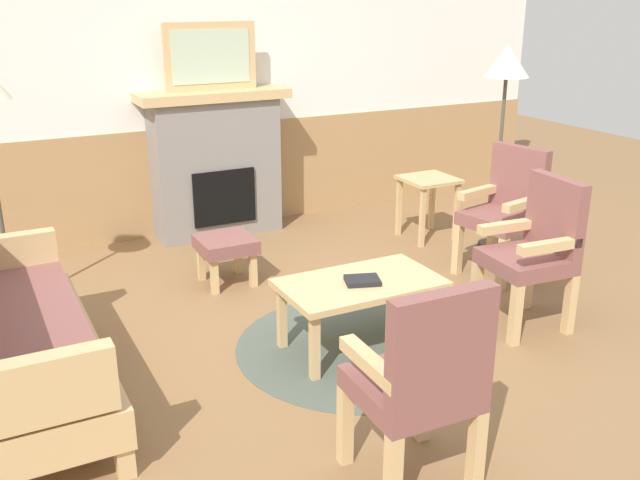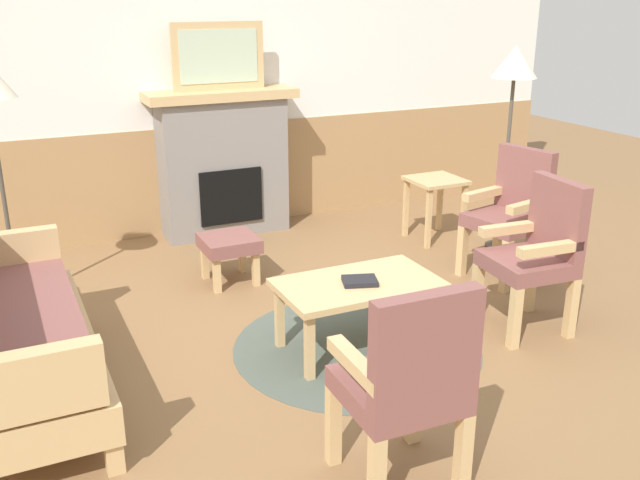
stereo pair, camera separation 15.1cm
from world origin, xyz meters
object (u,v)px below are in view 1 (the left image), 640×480
at_px(framed_picture, 211,56).
at_px(armchair_by_window_left, 536,246).
at_px(book_on_table, 362,280).
at_px(armchair_near_fireplace, 506,206).
at_px(coffee_table, 360,289).
at_px(footstool, 226,247).
at_px(floor_lamp_by_chairs, 506,74).
at_px(couch, 13,337).
at_px(fireplace, 216,162).
at_px(side_table, 428,190).
at_px(armchair_front_left, 421,378).

xyz_separation_m(framed_picture, armchair_by_window_left, (1.18, -2.71, -1.02)).
height_order(book_on_table, armchair_near_fireplace, armchair_near_fireplace).
relative_size(coffee_table, footstool, 2.40).
distance_m(footstool, floor_lamp_by_chairs, 2.61).
xyz_separation_m(couch, footstool, (1.55, 1.08, -0.11)).
relative_size(fireplace, coffee_table, 1.35).
height_order(coffee_table, armchair_by_window_left, armchair_by_window_left).
relative_size(framed_picture, side_table, 1.45).
relative_size(armchair_near_fireplace, armchair_front_left, 1.00).
relative_size(coffee_table, armchair_near_fireplace, 0.98).
height_order(armchair_front_left, floor_lamp_by_chairs, floor_lamp_by_chairs).
bearing_deg(framed_picture, couch, -130.36).
distance_m(book_on_table, armchair_front_left, 1.28).
distance_m(armchair_by_window_left, floor_lamp_by_chairs, 1.78).
bearing_deg(footstool, armchair_by_window_left, -45.72).
distance_m(framed_picture, armchair_front_left, 3.89).
bearing_deg(armchair_by_window_left, framed_picture, 113.53).
height_order(armchair_near_fireplace, armchair_by_window_left, same).
height_order(armchair_by_window_left, side_table, armchair_by_window_left).
bearing_deg(fireplace, book_on_table, -89.67).
height_order(footstool, armchair_near_fireplace, armchair_near_fireplace).
relative_size(couch, armchair_front_left, 1.84).
bearing_deg(armchair_front_left, book_on_table, 70.50).
bearing_deg(armchair_by_window_left, armchair_near_fireplace, 60.44).
xyz_separation_m(armchair_near_fireplace, armchair_front_left, (-2.04, -1.80, 0.00)).
bearing_deg(framed_picture, armchair_front_left, -96.33).
xyz_separation_m(footstool, armchair_front_left, (-0.07, -2.58, 0.25)).
relative_size(framed_picture, footstool, 2.00).
bearing_deg(fireplace, coffee_table, -89.55).
relative_size(coffee_table, book_on_table, 4.77).
height_order(framed_picture, footstool, framed_picture).
bearing_deg(floor_lamp_by_chairs, side_table, 130.98).
bearing_deg(armchair_by_window_left, couch, 171.05).
relative_size(coffee_table, side_table, 1.75).
xyz_separation_m(footstool, armchair_by_window_left, (1.53, -1.57, 0.25)).
distance_m(armchair_near_fireplace, side_table, 0.96).
xyz_separation_m(side_table, floor_lamp_by_chairs, (0.38, -0.44, 1.02)).
distance_m(framed_picture, coffee_table, 2.75).
bearing_deg(armchair_by_window_left, footstool, 134.28).
bearing_deg(couch, footstool, 34.92).
bearing_deg(couch, side_table, 19.79).
relative_size(coffee_table, armchair_front_left, 0.98).
distance_m(coffee_table, armchair_by_window_left, 1.19).
height_order(coffee_table, armchair_near_fireplace, armchair_near_fireplace).
xyz_separation_m(book_on_table, armchair_by_window_left, (1.17, -0.20, 0.08)).
xyz_separation_m(coffee_table, armchair_near_fireplace, (1.61, 0.56, 0.15)).
bearing_deg(fireplace, armchair_front_left, -96.33).
bearing_deg(armchair_front_left, armchair_near_fireplace, 41.37).
bearing_deg(coffee_table, floor_lamp_by_chairs, 28.74).
height_order(couch, armchair_front_left, same).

